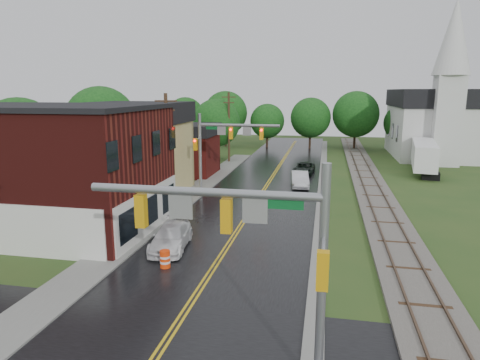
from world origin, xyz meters
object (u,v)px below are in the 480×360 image
(church, at_px, (433,116))
(suv_dark, at_px, (304,169))
(sedan_silver, at_px, (300,179))
(construction_barrel, at_px, (165,259))
(traffic_signal_near, at_px, (251,234))
(utility_pole_b, at_px, (167,148))
(tree_left_c, at_px, (166,130))
(tree_left_e, at_px, (217,124))
(utility_pole_c, at_px, (229,126))
(traffic_signal_far, at_px, (223,139))
(tree_left_a, at_px, (22,140))
(brick_building, at_px, (49,168))
(pickup_white, at_px, (171,237))
(semi_trailer, at_px, (424,154))
(tree_left_b, at_px, (102,124))

(church, relative_size, suv_dark, 4.40)
(sedan_silver, relative_size, construction_barrel, 4.79)
(traffic_signal_near, height_order, utility_pole_b, utility_pole_b)
(tree_left_c, relative_size, construction_barrel, 8.02)
(utility_pole_b, xyz_separation_m, tree_left_c, (-7.05, 17.90, -0.21))
(utility_pole_b, height_order, tree_left_e, utility_pole_b)
(church, bearing_deg, utility_pole_c, -160.03)
(traffic_signal_far, distance_m, tree_left_a, 17.16)
(traffic_signal_near, bearing_deg, tree_left_c, 114.56)
(traffic_signal_far, relative_size, utility_pole_c, 0.82)
(brick_building, distance_m, tree_left_e, 31.12)
(sedan_silver, height_order, pickup_white, sedan_silver)
(traffic_signal_near, height_order, semi_trailer, traffic_signal_near)
(traffic_signal_near, relative_size, tree_left_b, 0.76)
(tree_left_b, xyz_separation_m, semi_trailer, (34.37, 9.28, -3.61))
(semi_trailer, bearing_deg, traffic_signal_far, -144.66)
(brick_building, relative_size, pickup_white, 3.00)
(tree_left_a, bearing_deg, brick_building, -43.13)
(traffic_signal_far, relative_size, tree_left_b, 0.76)
(traffic_signal_far, distance_m, tree_left_e, 19.65)
(tree_left_b, relative_size, tree_left_e, 1.19)
(sedan_silver, bearing_deg, traffic_signal_far, -155.92)
(tree_left_c, relative_size, tree_left_e, 0.94)
(brick_building, relative_size, traffic_signal_far, 1.95)
(tree_left_a, bearing_deg, traffic_signal_far, 17.30)
(church, xyz_separation_m, tree_left_b, (-37.85, -21.84, -0.12))
(utility_pole_b, height_order, semi_trailer, utility_pole_b)
(brick_building, distance_m, semi_trailer, 39.12)
(church, height_order, semi_trailer, church)
(utility_pole_c, height_order, tree_left_c, utility_pole_c)
(construction_barrel, bearing_deg, tree_left_c, 110.76)
(utility_pole_b, relative_size, tree_left_b, 0.93)
(tree_left_b, relative_size, pickup_white, 2.03)
(semi_trailer, bearing_deg, brick_building, -137.94)
(tree_left_c, height_order, sedan_silver, tree_left_c)
(church, height_order, pickup_white, church)
(traffic_signal_far, height_order, tree_left_b, tree_left_b)
(traffic_signal_far, xyz_separation_m, tree_left_c, (-10.38, 12.90, -0.46))
(suv_dark, xyz_separation_m, sedan_silver, (-0.05, -6.72, 0.12))
(tree_left_b, relative_size, semi_trailer, 0.88)
(traffic_signal_far, height_order, sedan_silver, traffic_signal_far)
(tree_left_a, bearing_deg, sedan_silver, 21.48)
(semi_trailer, height_order, construction_barrel, semi_trailer)
(brick_building, xyz_separation_m, pickup_white, (9.28, -2.20, -3.46))
(brick_building, xyz_separation_m, tree_left_e, (3.64, 30.90, 0.66))
(sedan_silver, relative_size, semi_trailer, 0.41)
(tree_left_e, bearing_deg, tree_left_c, -129.81)
(utility_pole_c, bearing_deg, traffic_signal_far, -78.91)
(tree_left_a, xyz_separation_m, suv_dark, (23.11, 15.80, -4.48))
(tree_left_b, height_order, pickup_white, tree_left_b)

